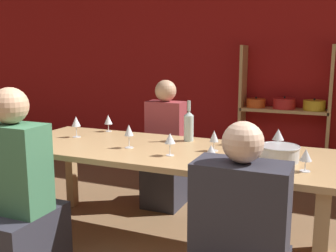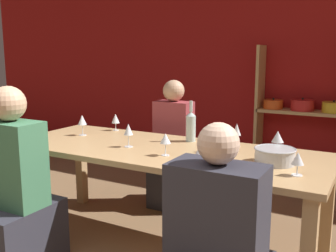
# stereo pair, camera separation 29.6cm
# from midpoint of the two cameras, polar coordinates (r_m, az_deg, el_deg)

# --- Properties ---
(wall_back_red) EXTENTS (8.80, 0.06, 2.70)m
(wall_back_red) POSITION_cam_midpoint_polar(r_m,az_deg,el_deg) (5.13, 6.48, 9.21)
(wall_back_red) COLOR #A31919
(wall_back_red) RESTS_ON ground_plane
(shelf_unit) EXTENTS (1.03, 0.30, 1.55)m
(shelf_unit) POSITION_cam_midpoint_polar(r_m,az_deg,el_deg) (4.83, 14.95, -0.16)
(shelf_unit) COLOR tan
(shelf_unit) RESTS_ON ground_plane
(dining_table) EXTENTS (2.42, 0.93, 0.76)m
(dining_table) POSITION_cam_midpoint_polar(r_m,az_deg,el_deg) (2.93, -3.68, -4.89)
(dining_table) COLOR tan
(dining_table) RESTS_ON ground_plane
(mixing_bowl) EXTENTS (0.26, 0.26, 0.10)m
(mixing_bowl) POSITION_cam_midpoint_polar(r_m,az_deg,el_deg) (2.62, 12.77, -3.80)
(mixing_bowl) COLOR #B7BABC
(mixing_bowl) RESTS_ON dining_table
(wine_bottle_green) EXTENTS (0.08, 0.08, 0.33)m
(wine_bottle_green) POSITION_cam_midpoint_polar(r_m,az_deg,el_deg) (3.12, 0.33, 0.07)
(wine_bottle_green) COLOR #B2C6C1
(wine_bottle_green) RESTS_ON dining_table
(wine_glass_red_a) EXTENTS (0.07, 0.07, 0.17)m
(wine_glass_red_a) POSITION_cam_midpoint_polar(r_m,az_deg,el_deg) (3.39, -15.67, 0.52)
(wine_glass_red_a) COLOR white
(wine_glass_red_a) RESTS_ON dining_table
(wine_glass_white_a) EXTENTS (0.07, 0.07, 0.14)m
(wine_glass_white_a) POSITION_cam_midpoint_polar(r_m,az_deg,el_deg) (2.40, 16.09, -4.22)
(wine_glass_white_a) COLOR white
(wine_glass_white_a) RESTS_ON dining_table
(wine_glass_red_b) EXTENTS (0.08, 0.08, 0.15)m
(wine_glass_red_b) POSITION_cam_midpoint_polar(r_m,az_deg,el_deg) (2.33, 2.67, -3.83)
(wine_glass_red_b) COLOR white
(wine_glass_red_b) RESTS_ON dining_table
(wine_glass_red_c) EXTENTS (0.07, 0.07, 0.18)m
(wine_glass_red_c) POSITION_cam_midpoint_polar(r_m,az_deg,el_deg) (2.92, -8.61, -0.76)
(wine_glass_red_c) COLOR white
(wine_glass_red_c) RESTS_ON dining_table
(wine_glass_red_d) EXTENTS (0.07, 0.07, 0.16)m
(wine_glass_red_d) POSITION_cam_midpoint_polar(r_m,az_deg,el_deg) (2.67, -2.89, -1.94)
(wine_glass_red_d) COLOR white
(wine_glass_red_d) RESTS_ON dining_table
(wine_glass_white_b) EXTENTS (0.08, 0.08, 0.17)m
(wine_glass_white_b) POSITION_cam_midpoint_polar(r_m,az_deg,el_deg) (2.83, 12.86, -1.34)
(wine_glass_white_b) COLOR white
(wine_glass_white_b) RESTS_ON dining_table
(wine_glass_empty_a) EXTENTS (0.06, 0.06, 0.17)m
(wine_glass_empty_a) POSITION_cam_midpoint_polar(r_m,az_deg,el_deg) (3.01, 7.03, -0.42)
(wine_glass_empty_a) COLOR white
(wine_glass_empty_a) RESTS_ON dining_table
(wine_glass_empty_b) EXTENTS (0.07, 0.07, 0.15)m
(wine_glass_empty_b) POSITION_cam_midpoint_polar(r_m,az_deg,el_deg) (3.57, -11.03, 0.87)
(wine_glass_empty_b) COLOR white
(wine_glass_empty_b) RESTS_ON dining_table
(wine_glass_empty_c) EXTENTS (0.07, 0.07, 0.15)m
(wine_glass_empty_c) POSITION_cam_midpoint_polar(r_m,az_deg,el_deg) (2.80, 3.72, -1.59)
(wine_glass_empty_c) COLOR white
(wine_glass_empty_c) RESTS_ON dining_table
(cell_phone) EXTENTS (0.16, 0.14, 0.01)m
(cell_phone) POSITION_cam_midpoint_polar(r_m,az_deg,el_deg) (2.54, 6.82, -5.21)
(cell_phone) COLOR silver
(cell_phone) RESTS_ON dining_table
(person_near_a) EXTENTS (0.42, 0.53, 1.25)m
(person_near_a) POSITION_cam_midpoint_polar(r_m,az_deg,el_deg) (2.78, -23.95, -11.32)
(person_near_a) COLOR #2D2D38
(person_near_a) RESTS_ON ground_plane
(person_far_a) EXTENTS (0.35, 0.44, 1.21)m
(person_far_a) POSITION_cam_midpoint_polar(r_m,az_deg,el_deg) (3.78, -2.59, -4.85)
(person_far_a) COLOR #2D2D38
(person_far_a) RESTS_ON ground_plane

